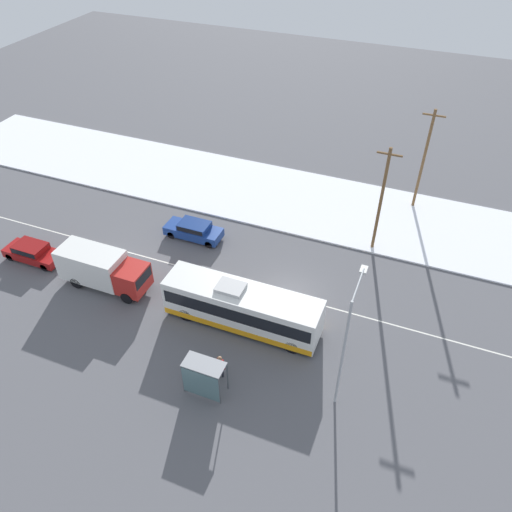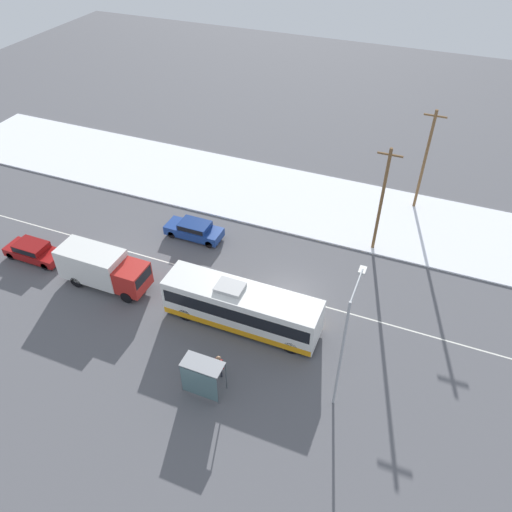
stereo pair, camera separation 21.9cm
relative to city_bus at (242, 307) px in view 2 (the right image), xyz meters
name	(u,v)px [view 2 (the right image)]	position (x,y,z in m)	size (l,w,h in m)	color
ground_plane	(287,296)	(1.95, 3.59, -1.54)	(120.00, 120.00, 0.00)	#56565B
snow_lot	(332,208)	(1.95, 15.60, -1.48)	(80.00, 10.03, 0.12)	white
lane_marking_center	(287,296)	(1.95, 3.59, -1.54)	(60.00, 0.12, 0.00)	silver
city_bus	(242,307)	(0.00, 0.00, 0.00)	(10.53, 2.57, 3.15)	white
box_truck	(102,267)	(-10.82, -0.20, 0.05)	(6.66, 2.30, 2.86)	silver
sedan_car	(194,229)	(-7.37, 7.27, -0.75)	(4.70, 1.80, 1.43)	navy
parked_car_near_truck	(33,250)	(-17.64, 0.18, -0.77)	(4.62, 1.80, 1.40)	maroon
pedestrian_at_stop	(219,364)	(0.47, -4.50, -0.43)	(0.65, 0.29, 1.80)	#23232D
bus_shelter	(201,375)	(0.08, -5.98, 0.13)	(2.41, 1.20, 2.40)	gray
streetlamp	(346,336)	(7.37, -3.12, 3.64)	(0.36, 3.07, 8.21)	#9EA3A8
utility_pole_roadside	(382,200)	(6.47, 11.31, 3.07)	(1.80, 0.24, 8.84)	brown
utility_pole_snowlot	(425,160)	(8.62, 18.54, 3.18)	(1.80, 0.24, 9.05)	brown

